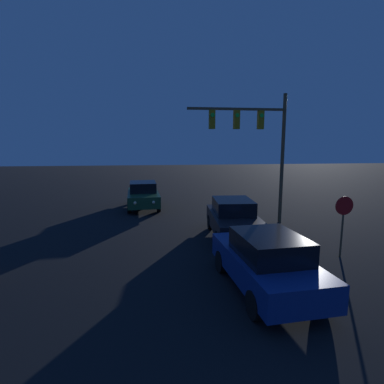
{
  "coord_description": "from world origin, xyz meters",
  "views": [
    {
      "loc": [
        -1.37,
        1.2,
        4.08
      ],
      "look_at": [
        0.0,
        12.36,
        2.27
      ],
      "focal_mm": 28.0,
      "sensor_mm": 36.0,
      "label": 1
    }
  ],
  "objects_px": {
    "car_near": "(266,261)",
    "stop_sign": "(343,215)",
    "traffic_signal_mast": "(257,136)",
    "car_mid": "(233,218)",
    "car_far": "(143,195)"
  },
  "relations": [
    {
      "from": "car_near",
      "to": "stop_sign",
      "type": "relative_size",
      "value": 2.01
    },
    {
      "from": "traffic_signal_mast",
      "to": "stop_sign",
      "type": "distance_m",
      "value": 6.0
    },
    {
      "from": "traffic_signal_mast",
      "to": "car_mid",
      "type": "bearing_deg",
      "value": -127.71
    },
    {
      "from": "car_mid",
      "to": "car_far",
      "type": "height_order",
      "value": "same"
    },
    {
      "from": "car_near",
      "to": "car_far",
      "type": "bearing_deg",
      "value": 103.92
    },
    {
      "from": "car_near",
      "to": "car_far",
      "type": "relative_size",
      "value": 1.0
    },
    {
      "from": "car_far",
      "to": "traffic_signal_mast",
      "type": "relative_size",
      "value": 0.69
    },
    {
      "from": "car_mid",
      "to": "traffic_signal_mast",
      "type": "xyz_separation_m",
      "value": [
        1.67,
        2.16,
        3.64
      ]
    },
    {
      "from": "car_far",
      "to": "stop_sign",
      "type": "height_order",
      "value": "stop_sign"
    },
    {
      "from": "car_near",
      "to": "car_far",
      "type": "height_order",
      "value": "same"
    },
    {
      "from": "car_far",
      "to": "stop_sign",
      "type": "distance_m",
      "value": 12.1
    },
    {
      "from": "car_far",
      "to": "stop_sign",
      "type": "relative_size",
      "value": 2.01
    },
    {
      "from": "car_near",
      "to": "car_far",
      "type": "distance_m",
      "value": 12.17
    },
    {
      "from": "car_mid",
      "to": "stop_sign",
      "type": "bearing_deg",
      "value": 142.23
    },
    {
      "from": "car_mid",
      "to": "stop_sign",
      "type": "xyz_separation_m",
      "value": [
        3.25,
        -2.84,
        0.72
      ]
    }
  ]
}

